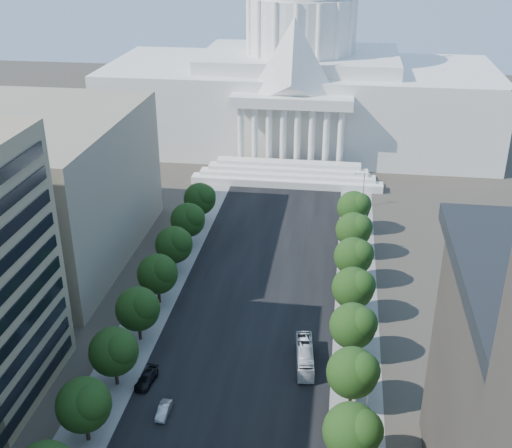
% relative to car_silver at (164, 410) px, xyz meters
% --- Properties ---
extents(road_asphalt, '(30.00, 260.00, 0.01)m').
position_rel_car_silver_xyz_m(road_asphalt, '(8.96, 35.64, -0.72)').
color(road_asphalt, black).
rests_on(road_asphalt, ground).
extents(sidewalk_left, '(8.00, 260.00, 0.02)m').
position_rel_car_silver_xyz_m(sidewalk_left, '(-10.04, 35.64, -0.72)').
color(sidewalk_left, gray).
rests_on(sidewalk_left, ground).
extents(sidewalk_right, '(8.00, 260.00, 0.02)m').
position_rel_car_silver_xyz_m(sidewalk_right, '(27.96, 35.64, -0.72)').
color(sidewalk_right, gray).
rests_on(sidewalk_right, ground).
extents(capitol, '(120.00, 56.00, 73.00)m').
position_rel_car_silver_xyz_m(capitol, '(8.96, 130.53, 19.29)').
color(capitol, white).
rests_on(capitol, ground).
extents(office_block_left_far, '(38.00, 52.00, 30.00)m').
position_rel_car_silver_xyz_m(office_block_left_far, '(-39.04, 45.64, 14.28)').
color(office_block_left_far, gray).
rests_on(office_block_left_far, ground).
extents(tree_l_d, '(7.79, 7.60, 9.97)m').
position_rel_car_silver_xyz_m(tree_l_d, '(-8.70, -6.55, 5.73)').
color(tree_l_d, '#33261C').
rests_on(tree_l_d, ground).
extents(tree_l_e, '(7.79, 7.60, 9.97)m').
position_rel_car_silver_xyz_m(tree_l_e, '(-8.70, 5.45, 5.73)').
color(tree_l_e, '#33261C').
rests_on(tree_l_e, ground).
extents(tree_l_f, '(7.79, 7.60, 9.97)m').
position_rel_car_silver_xyz_m(tree_l_f, '(-8.70, 17.45, 5.73)').
color(tree_l_f, '#33261C').
rests_on(tree_l_f, ground).
extents(tree_l_g, '(7.79, 7.60, 9.97)m').
position_rel_car_silver_xyz_m(tree_l_g, '(-8.70, 29.45, 5.73)').
color(tree_l_g, '#33261C').
rests_on(tree_l_g, ground).
extents(tree_l_h, '(7.79, 7.60, 9.97)m').
position_rel_car_silver_xyz_m(tree_l_h, '(-8.70, 41.45, 5.73)').
color(tree_l_h, '#33261C').
rests_on(tree_l_h, ground).
extents(tree_l_i, '(7.79, 7.60, 9.97)m').
position_rel_car_silver_xyz_m(tree_l_i, '(-8.70, 53.45, 5.73)').
color(tree_l_i, '#33261C').
rests_on(tree_l_i, ground).
extents(tree_l_j, '(7.79, 7.60, 9.97)m').
position_rel_car_silver_xyz_m(tree_l_j, '(-8.70, 65.45, 5.73)').
color(tree_l_j, '#33261C').
rests_on(tree_l_j, ground).
extents(tree_r_d, '(7.79, 7.60, 9.97)m').
position_rel_car_silver_xyz_m(tree_r_d, '(27.30, -6.55, 5.73)').
color(tree_r_d, '#33261C').
rests_on(tree_r_d, ground).
extents(tree_r_e, '(7.79, 7.60, 9.97)m').
position_rel_car_silver_xyz_m(tree_r_e, '(27.30, 5.45, 5.73)').
color(tree_r_e, '#33261C').
rests_on(tree_r_e, ground).
extents(tree_r_f, '(7.79, 7.60, 9.97)m').
position_rel_car_silver_xyz_m(tree_r_f, '(27.30, 17.45, 5.73)').
color(tree_r_f, '#33261C').
rests_on(tree_r_f, ground).
extents(tree_r_g, '(7.79, 7.60, 9.97)m').
position_rel_car_silver_xyz_m(tree_r_g, '(27.30, 29.45, 5.73)').
color(tree_r_g, '#33261C').
rests_on(tree_r_g, ground).
extents(tree_r_h, '(7.79, 7.60, 9.97)m').
position_rel_car_silver_xyz_m(tree_r_h, '(27.30, 41.45, 5.73)').
color(tree_r_h, '#33261C').
rests_on(tree_r_h, ground).
extents(tree_r_i, '(7.79, 7.60, 9.97)m').
position_rel_car_silver_xyz_m(tree_r_i, '(27.30, 53.45, 5.73)').
color(tree_r_i, '#33261C').
rests_on(tree_r_i, ground).
extents(tree_r_j, '(7.79, 7.60, 9.97)m').
position_rel_car_silver_xyz_m(tree_r_j, '(27.30, 65.45, 5.73)').
color(tree_r_j, '#33261C').
rests_on(tree_r_j, ground).
extents(streetlight_c, '(2.61, 0.44, 9.00)m').
position_rel_car_silver_xyz_m(streetlight_c, '(28.86, 5.64, 5.10)').
color(streetlight_c, gray).
rests_on(streetlight_c, ground).
extents(streetlight_d, '(2.61, 0.44, 9.00)m').
position_rel_car_silver_xyz_m(streetlight_d, '(28.86, 30.64, 5.10)').
color(streetlight_d, gray).
rests_on(streetlight_d, ground).
extents(streetlight_e, '(2.61, 0.44, 9.00)m').
position_rel_car_silver_xyz_m(streetlight_e, '(28.86, 55.64, 5.10)').
color(streetlight_e, gray).
rests_on(streetlight_e, ground).
extents(streetlight_f, '(2.61, 0.44, 9.00)m').
position_rel_car_silver_xyz_m(streetlight_f, '(28.86, 80.64, 5.10)').
color(streetlight_f, gray).
rests_on(streetlight_f, ground).
extents(car_silver, '(1.60, 4.42, 1.45)m').
position_rel_car_silver_xyz_m(car_silver, '(0.00, 0.00, 0.00)').
color(car_silver, '#AEB0B6').
rests_on(car_silver, ground).
extents(car_dark_b, '(3.00, 5.85, 1.63)m').
position_rel_car_silver_xyz_m(car_dark_b, '(-4.54, 6.45, 0.09)').
color(car_dark_b, black).
rests_on(car_dark_b, ground).
extents(city_bus, '(3.75, 11.22, 3.07)m').
position_rel_car_silver_xyz_m(city_bus, '(19.57, 14.71, 0.81)').
color(city_bus, silver).
rests_on(city_bus, ground).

